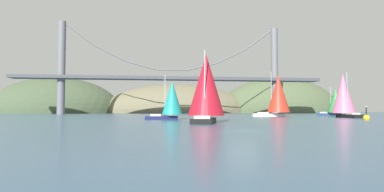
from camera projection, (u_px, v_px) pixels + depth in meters
name	position (u px, v px, depth m)	size (l,w,h in m)	color
ground_plane	(242.00, 131.00, 25.53)	(360.00, 360.00, 0.00)	#385670
headland_left	(56.00, 113.00, 152.56)	(63.13, 44.00, 35.46)	#425138
headland_right	(279.00, 113.00, 166.78)	(65.91, 44.00, 37.88)	#4C5B3D
headland_center	(177.00, 113.00, 159.98)	(78.13, 44.00, 29.67)	#6B664C
suspension_bridge	(173.00, 75.00, 120.38)	(119.08, 6.00, 35.19)	slate
sailboat_pink_spinnaker	(344.00, 95.00, 68.79)	(5.33, 9.07, 9.88)	black
sailboat_crimson_sail	(206.00, 87.00, 43.16)	(6.30, 9.96, 9.85)	black
sailboat_green_sail	(335.00, 101.00, 83.19)	(6.50, 7.48, 7.93)	navy
sailboat_scarlet_sail	(278.00, 95.00, 79.44)	(9.95, 6.31, 11.56)	white
sailboat_teal_sail	(171.00, 99.00, 54.19)	(6.64, 3.82, 7.84)	#191E4C
channel_buoy	(366.00, 117.00, 54.31)	(1.10, 1.10, 2.64)	gold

